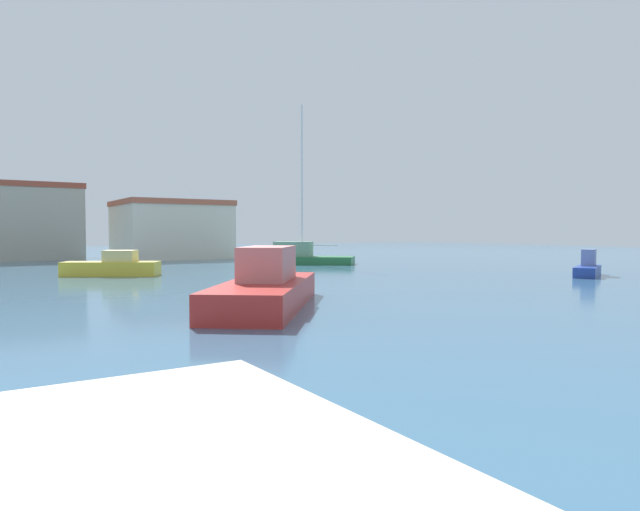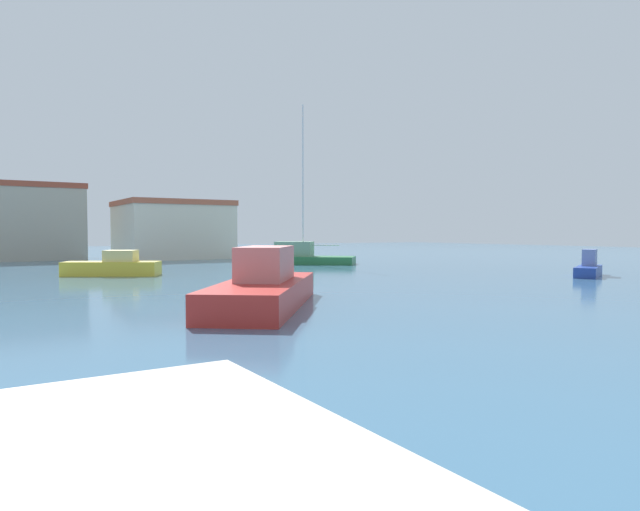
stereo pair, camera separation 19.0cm
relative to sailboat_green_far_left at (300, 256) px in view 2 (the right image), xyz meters
The scene contains 7 objects.
water 14.39m from the sailboat_green_far_left, 123.24° to the right, with size 160.00×160.00×0.00m, color #38607F.
sailboat_green_far_left is the anchor object (origin of this frame).
motorboat_blue_behind_lamppost 21.09m from the sailboat_green_far_left, 67.73° to the right, with size 4.19×2.87×1.55m.
motorboat_red_far_right 25.55m from the sailboat_green_far_left, 122.81° to the right, with size 7.15×8.27×2.06m.
motorboat_yellow_outer_mooring 15.92m from the sailboat_green_far_left, 163.53° to the right, with size 5.50×4.16×1.49m.
yacht_club 26.64m from the sailboat_green_far_left, 134.56° to the left, with size 10.77×6.50×6.98m.
waterfront_apartments 16.55m from the sailboat_green_far_left, 109.94° to the left, with size 9.80×9.77×5.56m.
Camera 2 is at (0.63, -6.49, 2.55)m, focal length 31.28 mm.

